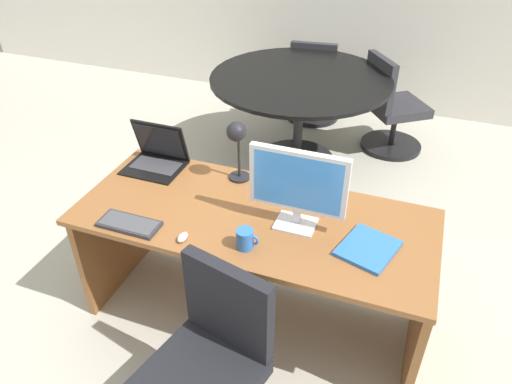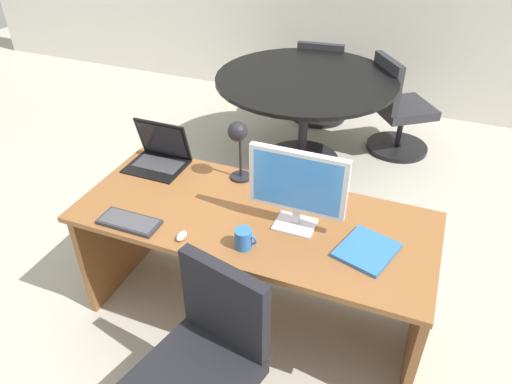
# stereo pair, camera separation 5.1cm
# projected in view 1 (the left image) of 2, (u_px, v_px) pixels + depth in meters

# --- Properties ---
(ground) EXTENTS (12.00, 12.00, 0.00)m
(ground) POSITION_uv_depth(u_px,v_px,m) (316.00, 184.00, 4.05)
(ground) COLOR #B7B2A3
(desk) EXTENTS (1.85, 0.78, 0.75)m
(desk) POSITION_uv_depth(u_px,v_px,m) (257.00, 242.00, 2.64)
(desk) COLOR brown
(desk) RESTS_ON ground
(monitor) EXTENTS (0.48, 0.16, 0.42)m
(monitor) POSITION_uv_depth(u_px,v_px,m) (298.00, 184.00, 2.27)
(monitor) COLOR silver
(monitor) RESTS_ON desk
(laptop) EXTENTS (0.33, 0.28, 0.26)m
(laptop) POSITION_uv_depth(u_px,v_px,m) (158.00, 152.00, 2.84)
(laptop) COLOR black
(laptop) RESTS_ON desk
(keyboard) EXTENTS (0.31, 0.14, 0.02)m
(keyboard) POSITION_uv_depth(u_px,v_px,m) (129.00, 224.00, 2.39)
(keyboard) COLOR #2D2D33
(keyboard) RESTS_ON desk
(mouse) EXTENTS (0.04, 0.07, 0.03)m
(mouse) POSITION_uv_depth(u_px,v_px,m) (183.00, 237.00, 2.30)
(mouse) COLOR silver
(mouse) RESTS_ON desk
(desk_lamp) EXTENTS (0.12, 0.15, 0.37)m
(desk_lamp) POSITION_uv_depth(u_px,v_px,m) (237.00, 139.00, 2.59)
(desk_lamp) COLOR black
(desk_lamp) RESTS_ON desk
(book) EXTENTS (0.30, 0.33, 0.02)m
(book) POSITION_uv_depth(u_px,v_px,m) (368.00, 248.00, 2.25)
(book) COLOR blue
(book) RESTS_ON desk
(coffee_mug) EXTENTS (0.11, 0.08, 0.10)m
(coffee_mug) POSITION_uv_depth(u_px,v_px,m) (245.00, 239.00, 2.24)
(coffee_mug) COLOR blue
(coffee_mug) RESTS_ON desk
(office_chair) EXTENTS (0.56, 0.57, 0.90)m
(office_chair) POSITION_uv_depth(u_px,v_px,m) (209.00, 376.00, 2.13)
(office_chair) COLOR black
(office_chair) RESTS_ON ground
(meeting_table) EXTENTS (1.49, 1.49, 0.80)m
(meeting_table) POSITION_uv_depth(u_px,v_px,m) (300.00, 98.00, 4.01)
(meeting_table) COLOR black
(meeting_table) RESTS_ON ground
(meeting_chair_near) EXTENTS (0.65, 0.64, 0.89)m
(meeting_chair_near) POSITION_uv_depth(u_px,v_px,m) (390.00, 113.00, 4.35)
(meeting_chair_near) COLOR black
(meeting_chair_near) RESTS_ON ground
(meeting_chair_far) EXTENTS (0.56, 0.56, 0.85)m
(meeting_chair_far) POSITION_uv_depth(u_px,v_px,m) (313.00, 88.00, 4.87)
(meeting_chair_far) COLOR black
(meeting_chair_far) RESTS_ON ground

